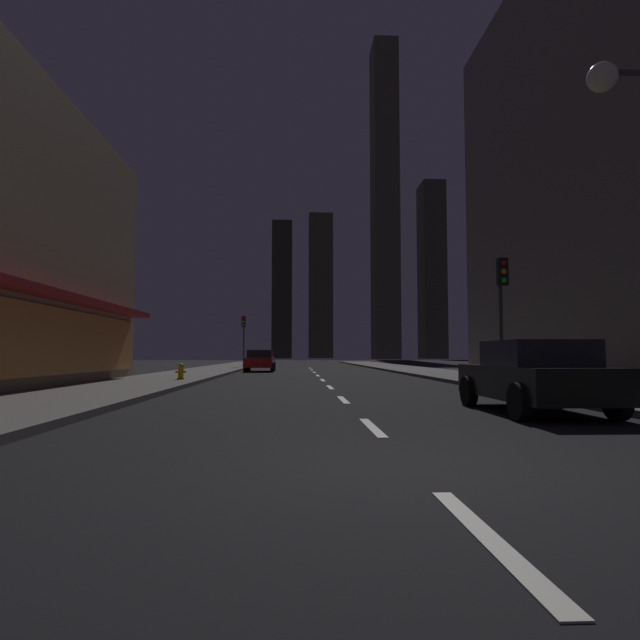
{
  "coord_description": "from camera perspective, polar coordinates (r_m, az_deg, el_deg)",
  "views": [
    {
      "loc": [
        -1.24,
        -5.48,
        1.18
      ],
      "look_at": [
        0.0,
        21.27,
        2.87
      ],
      "focal_mm": 30.31,
      "sensor_mm": 36.0,
      "label": 1
    }
  ],
  "objects": [
    {
      "name": "skyscraper_distant_mid",
      "position": [
        160.57,
        0.06,
        3.6
      ],
      "size": [
        7.01,
        6.68,
        42.72
      ],
      "primitive_type": "cube",
      "color": "#423F31",
      "rests_on": "ground"
    },
    {
      "name": "fire_hydrant_far_left",
      "position": [
        22.85,
        -14.48,
        -5.32
      ],
      "size": [
        0.42,
        0.3,
        0.65
      ],
      "color": "gold",
      "rests_on": "sidewalk_left"
    },
    {
      "name": "sidewalk_left",
      "position": [
        37.94,
        -11.43,
        -5.21
      ],
      "size": [
        4.0,
        76.0,
        0.15
      ],
      "primitive_type": "cube",
      "color": "#605E59",
      "rests_on": "ground"
    },
    {
      "name": "car_parked_near",
      "position": [
        11.79,
        21.69,
        -5.49
      ],
      "size": [
        1.98,
        4.24,
        1.45
      ],
      "color": "black",
      "rests_on": "ground"
    },
    {
      "name": "skyscraper_distant_slender",
      "position": [
        140.01,
        11.72,
        5.12
      ],
      "size": [
        5.55,
        8.84,
        44.51
      ],
      "primitive_type": "cube",
      "color": "#464334",
      "rests_on": "ground"
    },
    {
      "name": "skyscraper_distant_tall",
      "position": [
        147.23,
        -4.03,
        3.21
      ],
      "size": [
        5.42,
        5.14,
        37.33
      ],
      "primitive_type": "cube",
      "color": "#333126",
      "rests_on": "ground"
    },
    {
      "name": "sidewalk_right",
      "position": [
        38.39,
        9.78,
        -5.21
      ],
      "size": [
        4.0,
        76.0,
        0.15
      ],
      "primitive_type": "cube",
      "color": "#605E59",
      "rests_on": "ground"
    },
    {
      "name": "ground_plane",
      "position": [
        37.52,
        -0.76,
        -5.49
      ],
      "size": [
        78.0,
        136.0,
        0.1
      ],
      "primitive_type": "cube",
      "color": "black"
    },
    {
      "name": "traffic_light_near_right",
      "position": [
        18.57,
        18.66,
        2.8
      ],
      "size": [
        0.32,
        0.48,
        4.2
      ],
      "color": "#2D2D2D",
      "rests_on": "sidewalk_right"
    },
    {
      "name": "car_parked_far",
      "position": [
        36.87,
        -6.34,
        -4.27
      ],
      "size": [
        1.98,
        4.24,
        1.45
      ],
      "color": "#B21919",
      "rests_on": "ground"
    },
    {
      "name": "traffic_light_far_left",
      "position": [
        45.15,
        -8.07,
        -1.02
      ],
      "size": [
        0.32,
        0.48,
        4.2
      ],
      "color": "#2D2D2D",
      "rests_on": "sidewalk_left"
    },
    {
      "name": "lane_marking_center",
      "position": [
        24.34,
        0.27,
        -6.38
      ],
      "size": [
        0.16,
        43.8,
        0.01
      ],
      "color": "silver",
      "rests_on": "ground"
    },
    {
      "name": "skyscraper_distant_short",
      "position": [
        132.25,
        6.85,
        12.51
      ],
      "size": [
        5.77,
        8.57,
        75.71
      ],
      "primitive_type": "cube",
      "color": "#4E4A3B",
      "rests_on": "ground"
    }
  ]
}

